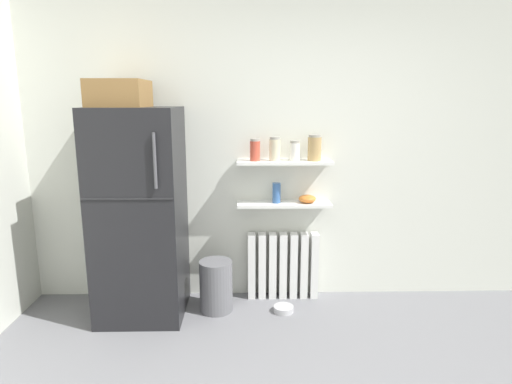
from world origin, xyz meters
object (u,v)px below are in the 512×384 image
object	(u,v)px
refrigerator	(139,209)
vase	(276,193)
storage_jar_0	(255,150)
pet_food_bowl	(284,309)
storage_jar_2	(295,151)
shelf_bowl	(307,199)
storage_jar_1	(275,149)
trash_bin	(216,286)
storage_jar_3	(314,148)
radiator	(283,265)

from	to	relation	value
refrigerator	vase	xyz separation A→B (m)	(1.13, 0.23, 0.08)
storage_jar_0	pet_food_bowl	world-z (taller)	storage_jar_0
storage_jar_2	shelf_bowl	size ratio (longest dim) A/B	1.13
storage_jar_1	storage_jar_2	xyz separation A→B (m)	(0.17, -0.00, -0.02)
trash_bin	pet_food_bowl	xyz separation A→B (m)	(0.57, -0.04, -0.20)
storage_jar_3	vase	size ratio (longest dim) A/B	1.26
storage_jar_0	pet_food_bowl	bearing A→B (deg)	-47.95
radiator	shelf_bowl	distance (m)	0.66
storage_jar_2	radiator	bearing A→B (deg)	160.33
storage_jar_2	pet_food_bowl	xyz separation A→B (m)	(-0.10, -0.26, -1.32)
vase	trash_bin	size ratio (longest dim) A/B	0.40
storage_jar_0	pet_food_bowl	distance (m)	1.37
shelf_bowl	storage_jar_2	bearing A→B (deg)	-180.00
storage_jar_0	vase	bearing A→B (deg)	0.00
storage_jar_0	storage_jar_1	xyz separation A→B (m)	(0.17, 0.00, 0.01)
storage_jar_3	storage_jar_2	bearing A→B (deg)	-180.00
radiator	storage_jar_3	xyz separation A→B (m)	(0.25, -0.03, 1.07)
radiator	pet_food_bowl	size ratio (longest dim) A/B	3.71
vase	trash_bin	bearing A→B (deg)	-157.23
refrigerator	trash_bin	world-z (taller)	refrigerator
refrigerator	trash_bin	bearing A→B (deg)	0.80
storage_jar_2	storage_jar_3	distance (m)	0.17
storage_jar_0	trash_bin	size ratio (longest dim) A/B	0.42
pet_food_bowl	storage_jar_3	bearing A→B (deg)	44.72
radiator	storage_jar_0	bearing A→B (deg)	-173.21
radiator	storage_jar_2	xyz separation A→B (m)	(0.08, -0.03, 1.04)
storage_jar_1	vase	size ratio (longest dim) A/B	1.16
storage_jar_3	vase	world-z (taller)	storage_jar_3
refrigerator	storage_jar_3	bearing A→B (deg)	8.91
refrigerator	radiator	distance (m)	1.36
storage_jar_1	vase	xyz separation A→B (m)	(0.02, 0.00, -0.38)
refrigerator	pet_food_bowl	size ratio (longest dim) A/B	11.28
refrigerator	pet_food_bowl	bearing A→B (deg)	-1.75
storage_jar_2	storage_jar_3	xyz separation A→B (m)	(0.17, 0.00, 0.02)
trash_bin	pet_food_bowl	size ratio (longest dim) A/B	2.59
radiator	storage_jar_1	size ratio (longest dim) A/B	3.12
storage_jar_2	storage_jar_0	bearing A→B (deg)	180.00
vase	storage_jar_0	bearing A→B (deg)	180.00
storage_jar_0	trash_bin	distance (m)	1.20
vase	shelf_bowl	distance (m)	0.27
trash_bin	pet_food_bowl	distance (m)	0.61
trash_bin	radiator	bearing A→B (deg)	22.94
refrigerator	trash_bin	xyz separation A→B (m)	(0.61, 0.01, -0.68)
storage_jar_3	trash_bin	size ratio (longest dim) A/B	0.50
storage_jar_2	vase	bearing A→B (deg)	180.00
radiator	shelf_bowl	world-z (taller)	shelf_bowl
storage_jar_3	vase	bearing A→B (deg)	180.00
trash_bin	pet_food_bowl	world-z (taller)	trash_bin
radiator	storage_jar_0	size ratio (longest dim) A/B	3.38
storage_jar_0	shelf_bowl	distance (m)	0.62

